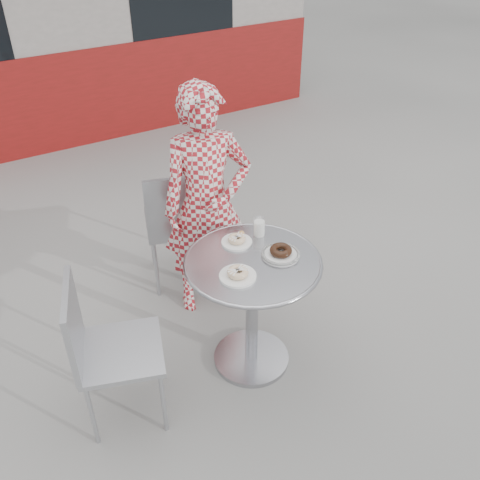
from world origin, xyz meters
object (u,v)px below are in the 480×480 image
bistro_table (252,287)px  plate_far (237,240)px  chair_left (123,376)px  seated_person (207,205)px  chair_far (180,245)px  plate_near (238,274)px  plate_checker (281,253)px  milk_cup (259,228)px

bistro_table → plate_far: bearing=85.9°
chair_left → plate_far: (0.80, 0.15, 0.51)m
chair_left → seated_person: 1.13m
bistro_table → chair_far: (-0.00, 0.96, -0.29)m
chair_left → bistro_table: bearing=-74.6°
chair_far → plate_far: size_ratio=5.32×
bistro_table → plate_near: 0.26m
plate_near → plate_checker: size_ratio=0.91×
plate_checker → plate_far: bearing=121.7°
bistro_table → milk_cup: size_ratio=7.05×
chair_far → plate_near: (-0.14, -1.04, 0.50)m
plate_checker → chair_left: bearing=175.1°
chair_far → plate_far: 0.91m
bistro_table → milk_cup: bearing=49.7°
chair_left → plate_near: bearing=-82.1°
chair_left → plate_checker: size_ratio=4.18×
chair_left → milk_cup: size_ratio=8.18×
chair_left → plate_near: chair_left is taller
plate_near → bistro_table: bearing=28.9°
chair_far → chair_left: 1.20m
plate_checker → seated_person: bearing=98.6°
seated_person → milk_cup: (0.11, -0.43, 0.04)m
plate_near → milk_cup: (0.30, 0.27, 0.03)m
seated_person → plate_near: bearing=-89.2°
plate_checker → chair_far: bearing=99.0°
chair_far → plate_checker: (0.16, -1.00, 0.49)m
chair_far → bistro_table: bearing=108.7°
chair_left → seated_person: (0.84, 0.58, 0.50)m
plate_near → milk_cup: size_ratio=1.78×
seated_person → plate_checker: bearing=-65.0°
chair_far → seated_person: seated_person is taller
milk_cup → plate_checker: bearing=-91.9°
plate_far → plate_checker: plate_checker is taller
chair_far → plate_far: (0.02, -0.77, 0.49)m
chair_far → plate_checker: size_ratio=4.36×
bistro_table → plate_checker: 0.26m
bistro_table → chair_far: chair_far is taller
plate_near → plate_checker: (0.29, 0.04, -0.00)m
chair_far → milk_cup: 0.95m
chair_left → plate_far: bearing=-61.1°
bistro_table → plate_far: (0.01, 0.19, 0.20)m
bistro_table → plate_far: 0.28m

